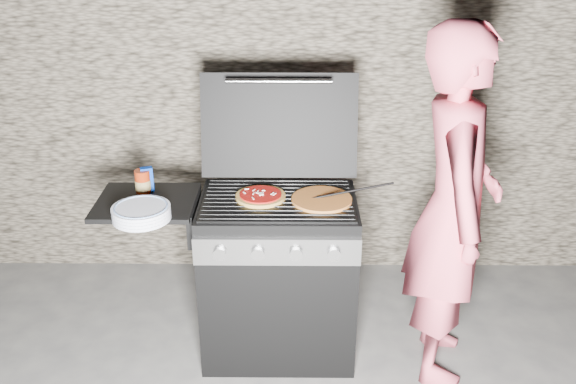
{
  "coord_description": "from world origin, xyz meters",
  "views": [
    {
      "loc": [
        0.08,
        -2.93,
        2.29
      ],
      "look_at": [
        0.05,
        0.0,
        0.95
      ],
      "focal_mm": 40.0,
      "sensor_mm": 36.0,
      "label": 1
    }
  ],
  "objects_px": {
    "gas_grill": "(232,276)",
    "sauce_jar": "(143,181)",
    "pizza_topped": "(261,196)",
    "person": "(453,209)"
  },
  "relations": [
    {
      "from": "sauce_jar",
      "to": "person",
      "type": "xyz_separation_m",
      "value": [
        1.56,
        -0.22,
        -0.05
      ]
    },
    {
      "from": "gas_grill",
      "to": "person",
      "type": "bearing_deg",
      "value": -6.17
    },
    {
      "from": "pizza_topped",
      "to": "sauce_jar",
      "type": "bearing_deg",
      "value": 171.9
    },
    {
      "from": "gas_grill",
      "to": "sauce_jar",
      "type": "height_order",
      "value": "sauce_jar"
    },
    {
      "from": "gas_grill",
      "to": "person",
      "type": "xyz_separation_m",
      "value": [
        1.11,
        -0.12,
        0.46
      ]
    },
    {
      "from": "sauce_jar",
      "to": "person",
      "type": "height_order",
      "value": "person"
    },
    {
      "from": "pizza_topped",
      "to": "person",
      "type": "distance_m",
      "value": 0.96
    },
    {
      "from": "sauce_jar",
      "to": "gas_grill",
      "type": "bearing_deg",
      "value": -12.03
    },
    {
      "from": "pizza_topped",
      "to": "gas_grill",
      "type": "bearing_deg",
      "value": -176.73
    },
    {
      "from": "gas_grill",
      "to": "sauce_jar",
      "type": "distance_m",
      "value": 0.69
    }
  ]
}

